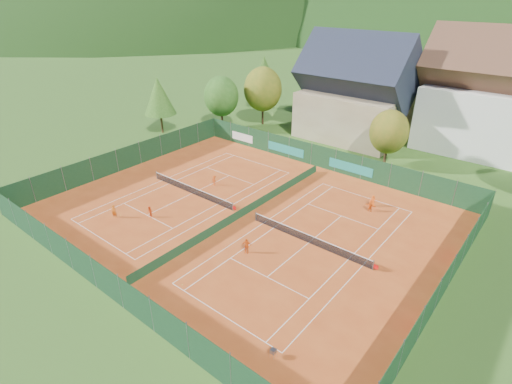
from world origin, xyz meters
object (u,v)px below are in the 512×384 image
object	(u,v)px
ball_hopper	(273,351)
player_left_mid	(150,212)
player_right_far_b	(370,206)
player_right_near	(246,246)
chalet	(355,95)
player_left_near	(114,211)
player_left_far	(214,180)
player_right_far_a	(373,201)
hotel_block_a	(503,102)

from	to	relation	value
ball_hopper	player_left_mid	distance (m)	21.50
ball_hopper	player_right_far_b	world-z (taller)	player_right_far_b
player_right_near	player_right_far_b	distance (m)	15.07
chalet	player_left_near	distance (m)	39.89
player_left_near	player_right_far_b	size ratio (longest dim) A/B	1.16
player_left_near	player_left_far	world-z (taller)	player_left_near
player_left_mid	player_right_far_a	xyz separation A→B (m)	(16.99, 16.92, 0.03)
ball_hopper	player_left_far	size ratio (longest dim) A/B	0.62
chalet	player_right_far_b	bearing A→B (deg)	-58.23
chalet	player_right_near	size ratio (longest dim) A/B	10.66
ball_hopper	player_left_far	world-z (taller)	player_left_far
chalet	hotel_block_a	size ratio (longest dim) A/B	0.75
chalet	player_right_near	xyz separation A→B (m)	(7.44, -34.83, -5.87)
chalet	ball_hopper	bearing A→B (deg)	-69.12
chalet	ball_hopper	world-z (taller)	chalet
player_left_mid	ball_hopper	bearing A→B (deg)	8.20
player_left_mid	player_left_far	size ratio (longest dim) A/B	0.97
ball_hopper	player_right_far_b	size ratio (longest dim) A/B	0.64
player_left_mid	player_right_near	xyz separation A→B (m)	(11.84, 1.60, 0.13)
player_right_near	player_left_near	bearing A→B (deg)	165.58
player_left_near	player_left_mid	bearing A→B (deg)	7.95
chalet	player_right_near	bearing A→B (deg)	-77.94
hotel_block_a	player_right_near	xyz separation A→B (m)	(-11.56, -40.83, -6.62)
chalet	player_left_far	world-z (taller)	chalet
chalet	ball_hopper	size ratio (longest dim) A/B	20.25
chalet	player_right_far_b	size ratio (longest dim) A/B	12.96
hotel_block_a	player_right_far_b	bearing A→B (deg)	-102.90
chalet	player_left_mid	size ratio (longest dim) A/B	12.89
player_right_far_b	chalet	bearing A→B (deg)	-63.48
player_right_far_a	player_right_far_b	distance (m)	1.29
ball_hopper	player_left_near	distance (m)	23.77
player_right_near	player_right_far_a	size ratio (longest dim) A/B	1.16
hotel_block_a	player_left_far	size ratio (longest dim) A/B	16.65
player_right_near	player_right_far_b	xyz separation A→B (m)	(5.43, 14.06, -0.13)
chalet	player_right_far_a	bearing A→B (deg)	-57.19
player_left_far	player_right_near	distance (m)	14.40
player_right_far_b	player_right_near	bearing A→B (deg)	63.64
ball_hopper	player_right_far_a	world-z (taller)	player_right_far_a
hotel_block_a	player_left_mid	size ratio (longest dim) A/B	17.19
player_left_near	player_left_far	bearing A→B (deg)	45.53
ball_hopper	player_right_near	size ratio (longest dim) A/B	0.53
chalet	player_right_far_a	xyz separation A→B (m)	(12.58, -19.52, -5.97)
player_left_mid	player_left_near	bearing A→B (deg)	-115.93
hotel_block_a	ball_hopper	distance (m)	49.07
player_left_mid	player_right_far_a	distance (m)	23.97
player_right_near	player_right_far_a	bearing A→B (deg)	41.98
ball_hopper	player_left_far	xyz separation A→B (m)	(-20.70, 15.76, 0.09)
hotel_block_a	player_left_near	world-z (taller)	hotel_block_a
chalet	player_left_near	size ratio (longest dim) A/B	11.21
chalet	player_left_far	distance (m)	27.78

